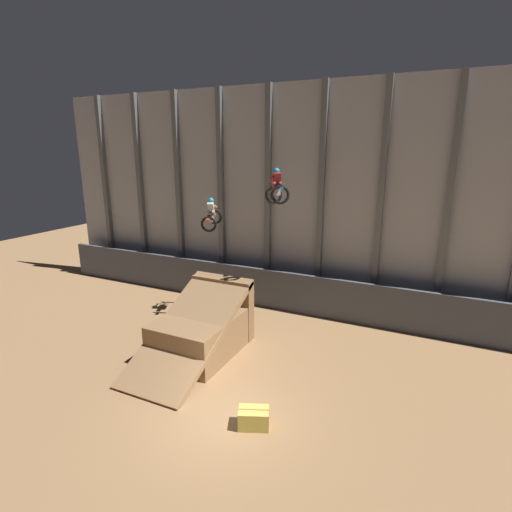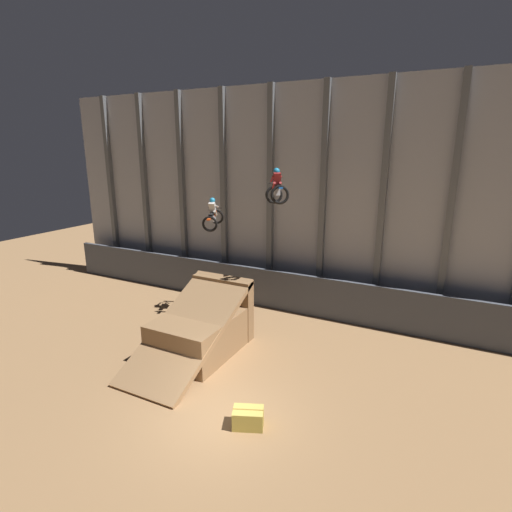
{
  "view_description": "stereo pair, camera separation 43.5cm",
  "coord_description": "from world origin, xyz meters",
  "px_view_note": "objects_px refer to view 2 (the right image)",
  "views": [
    {
      "loc": [
        5.45,
        -8.99,
        7.96
      ],
      "look_at": [
        -1.54,
        5.64,
        3.59
      ],
      "focal_mm": 28.0,
      "sensor_mm": 36.0,
      "label": 1
    },
    {
      "loc": [
        5.84,
        -8.8,
        7.96
      ],
      "look_at": [
        -1.54,
        5.64,
        3.59
      ],
      "focal_mm": 28.0,
      "sensor_mm": 36.0,
      "label": 2
    }
  ],
  "objects_px": {
    "rider_bike_right_air": "(277,189)",
    "dirt_ramp": "(203,328)",
    "hay_bale_trackside": "(248,418)",
    "rider_bike_left_air": "(213,216)"
  },
  "relations": [
    {
      "from": "rider_bike_right_air",
      "to": "dirt_ramp",
      "type": "bearing_deg",
      "value": -163.63
    },
    {
      "from": "hay_bale_trackside",
      "to": "dirt_ramp",
      "type": "bearing_deg",
      "value": 139.1
    },
    {
      "from": "dirt_ramp",
      "to": "hay_bale_trackside",
      "type": "distance_m",
      "value": 5.15
    },
    {
      "from": "dirt_ramp",
      "to": "rider_bike_right_air",
      "type": "xyz_separation_m",
      "value": [
        2.07,
        2.49,
        5.45
      ]
    },
    {
      "from": "rider_bike_left_air",
      "to": "rider_bike_right_air",
      "type": "relative_size",
      "value": 1.06
    },
    {
      "from": "rider_bike_right_air",
      "to": "hay_bale_trackside",
      "type": "xyz_separation_m",
      "value": [
        1.78,
        -5.83,
        -6.11
      ]
    },
    {
      "from": "hay_bale_trackside",
      "to": "rider_bike_right_air",
      "type": "bearing_deg",
      "value": 107.01
    },
    {
      "from": "rider_bike_left_air",
      "to": "dirt_ramp",
      "type": "bearing_deg",
      "value": -84.93
    },
    {
      "from": "rider_bike_left_air",
      "to": "hay_bale_trackside",
      "type": "bearing_deg",
      "value": -70.9
    },
    {
      "from": "rider_bike_left_air",
      "to": "hay_bale_trackside",
      "type": "relative_size",
      "value": 1.72
    }
  ]
}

